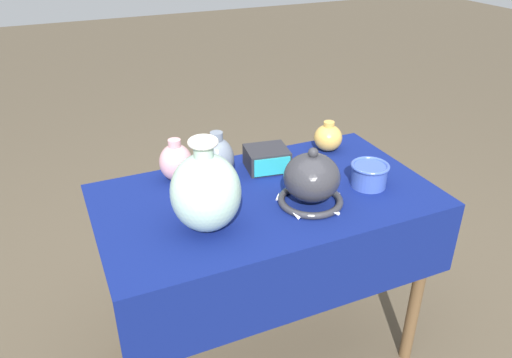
# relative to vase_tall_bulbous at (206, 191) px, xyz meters

# --- Properties ---
(ground_plane) EXTENTS (14.00, 14.00, 0.00)m
(ground_plane) POSITION_rel_vase_tall_bulbous_xyz_m (0.24, 0.10, -0.82)
(ground_plane) COLOR #4C4233
(display_table) EXTENTS (1.09, 0.62, 0.70)m
(display_table) POSITION_rel_vase_tall_bulbous_xyz_m (0.24, 0.09, -0.20)
(display_table) COLOR brown
(display_table) RESTS_ON ground_plane
(vase_tall_bulbous) EXTENTS (0.20, 0.20, 0.28)m
(vase_tall_bulbous) POSITION_rel_vase_tall_bulbous_xyz_m (0.00, 0.00, 0.00)
(vase_tall_bulbous) COLOR #A8CCB7
(vase_tall_bulbous) RESTS_ON display_table
(vase_dome_bell) EXTENTS (0.21, 0.22, 0.19)m
(vase_dome_bell) POSITION_rel_vase_tall_bulbous_xyz_m (0.34, -0.00, -0.04)
(vase_dome_bell) COLOR #2D2D33
(vase_dome_bell) RESTS_ON display_table
(mosaic_tile_box) EXTENTS (0.16, 0.15, 0.08)m
(mosaic_tile_box) POSITION_rel_vase_tall_bulbous_xyz_m (0.31, 0.27, -0.08)
(mosaic_tile_box) COLOR #232328
(mosaic_tile_box) RESTS_ON display_table
(jar_round_ochre) EXTENTS (0.11, 0.11, 0.12)m
(jar_round_ochre) POSITION_rel_vase_tall_bulbous_xyz_m (0.59, 0.31, -0.07)
(jar_round_ochre) COLOR gold
(jar_round_ochre) RESTS_ON display_table
(jar_round_rose) EXTENTS (0.11, 0.11, 0.15)m
(jar_round_rose) POSITION_rel_vase_tall_bulbous_xyz_m (0.00, 0.32, -0.05)
(jar_round_rose) COLOR #D19399
(jar_round_rose) RESTS_ON display_table
(jar_round_slate) EXTENTS (0.11, 0.11, 0.17)m
(jar_round_slate) POSITION_rel_vase_tall_bulbous_xyz_m (0.13, 0.27, -0.04)
(jar_round_slate) COLOR slate
(jar_round_slate) RESTS_ON display_table
(cup_wide_cobalt) EXTENTS (0.13, 0.13, 0.08)m
(cup_wide_cobalt) POSITION_rel_vase_tall_bulbous_xyz_m (0.57, 0.02, -0.08)
(cup_wide_cobalt) COLOR #3851A8
(cup_wide_cobalt) RESTS_ON display_table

